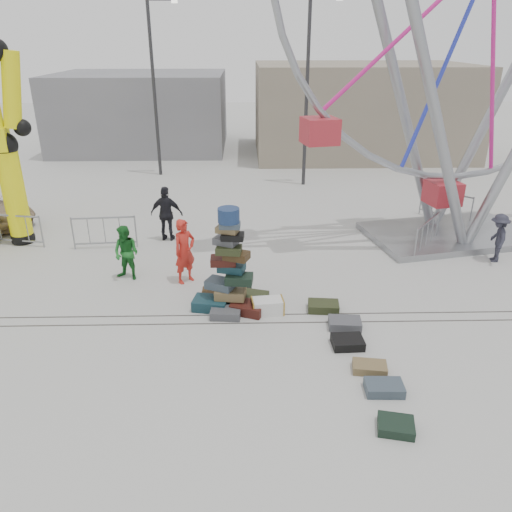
{
  "coord_description": "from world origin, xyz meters",
  "views": [
    {
      "loc": [
        0.23,
        -9.82,
        6.38
      ],
      "look_at": [
        0.52,
        2.15,
        1.1
      ],
      "focal_mm": 35.0,
      "sensor_mm": 36.0,
      "label": 1
    }
  ],
  "objects_px": {
    "barricade_wheel_front": "(427,236)",
    "barricade_dummy_c": "(105,232)",
    "steamer_trunk": "(268,306)",
    "pedestrian_grey": "(498,238)",
    "pedestrian_red": "(185,251)",
    "lamp_post_right": "(309,84)",
    "suitcase_tower": "(230,280)",
    "barricade_dummy_b": "(13,230)",
    "barricade_wheel_back": "(445,206)",
    "pedestrian_green": "(126,253)",
    "lamp_post_left": "(155,81)",
    "pedestrian_black": "(167,214)"
  },
  "relations": [
    {
      "from": "barricade_wheel_front",
      "to": "barricade_dummy_c",
      "type": "bearing_deg",
      "value": 124.87
    },
    {
      "from": "steamer_trunk",
      "to": "barricade_wheel_front",
      "type": "height_order",
      "value": "barricade_wheel_front"
    },
    {
      "from": "pedestrian_grey",
      "to": "steamer_trunk",
      "type": "bearing_deg",
      "value": -54.15
    },
    {
      "from": "barricade_wheel_front",
      "to": "pedestrian_red",
      "type": "distance_m",
      "value": 7.75
    },
    {
      "from": "pedestrian_red",
      "to": "lamp_post_right",
      "type": "bearing_deg",
      "value": 23.29
    },
    {
      "from": "suitcase_tower",
      "to": "barricade_wheel_front",
      "type": "height_order",
      "value": "suitcase_tower"
    },
    {
      "from": "steamer_trunk",
      "to": "barricade_dummy_b",
      "type": "relative_size",
      "value": 0.4
    },
    {
      "from": "barricade_wheel_back",
      "to": "pedestrian_green",
      "type": "xyz_separation_m",
      "value": [
        -10.91,
        -4.81,
        0.24
      ]
    },
    {
      "from": "lamp_post_right",
      "to": "barricade_dummy_b",
      "type": "height_order",
      "value": "lamp_post_right"
    },
    {
      "from": "lamp_post_left",
      "to": "barricade_wheel_front",
      "type": "xyz_separation_m",
      "value": [
        9.95,
        -10.13,
        -3.93
      ]
    },
    {
      "from": "barricade_dummy_b",
      "to": "barricade_wheel_front",
      "type": "xyz_separation_m",
      "value": [
        13.44,
        -0.85,
        0.0
      ]
    },
    {
      "from": "barricade_dummy_b",
      "to": "pedestrian_black",
      "type": "distance_m",
      "value": 5.04
    },
    {
      "from": "suitcase_tower",
      "to": "barricade_wheel_back",
      "type": "relative_size",
      "value": 1.34
    },
    {
      "from": "barricade_dummy_c",
      "to": "barricade_wheel_front",
      "type": "height_order",
      "value": "same"
    },
    {
      "from": "suitcase_tower",
      "to": "steamer_trunk",
      "type": "relative_size",
      "value": 3.37
    },
    {
      "from": "steamer_trunk",
      "to": "pedestrian_grey",
      "type": "xyz_separation_m",
      "value": [
        7.16,
        3.02,
        0.58
      ]
    },
    {
      "from": "barricade_dummy_b",
      "to": "barricade_wheel_front",
      "type": "bearing_deg",
      "value": 7.04
    },
    {
      "from": "steamer_trunk",
      "to": "barricade_dummy_c",
      "type": "relative_size",
      "value": 0.4
    },
    {
      "from": "pedestrian_black",
      "to": "pedestrian_grey",
      "type": "height_order",
      "value": "pedestrian_black"
    },
    {
      "from": "lamp_post_left",
      "to": "pedestrian_red",
      "type": "height_order",
      "value": "lamp_post_left"
    },
    {
      "from": "suitcase_tower",
      "to": "pedestrian_green",
      "type": "height_order",
      "value": "suitcase_tower"
    },
    {
      "from": "lamp_post_left",
      "to": "suitcase_tower",
      "type": "distance_m",
      "value": 14.55
    },
    {
      "from": "barricade_dummy_c",
      "to": "pedestrian_black",
      "type": "relative_size",
      "value": 1.07
    },
    {
      "from": "barricade_dummy_b",
      "to": "lamp_post_right",
      "type": "bearing_deg",
      "value": 45.41
    },
    {
      "from": "lamp_post_left",
      "to": "barricade_dummy_c",
      "type": "xyz_separation_m",
      "value": [
        -0.43,
        -9.58,
        -3.93
      ]
    },
    {
      "from": "pedestrian_red",
      "to": "pedestrian_green",
      "type": "bearing_deg",
      "value": 130.22
    },
    {
      "from": "lamp_post_left",
      "to": "steamer_trunk",
      "type": "bearing_deg",
      "value": -71.36
    },
    {
      "from": "suitcase_tower",
      "to": "steamer_trunk",
      "type": "xyz_separation_m",
      "value": [
        0.93,
        -0.34,
        -0.56
      ]
    },
    {
      "from": "barricade_wheel_back",
      "to": "pedestrian_green",
      "type": "relative_size",
      "value": 1.26
    },
    {
      "from": "steamer_trunk",
      "to": "pedestrian_red",
      "type": "xyz_separation_m",
      "value": [
        -2.23,
        1.82,
        0.74
      ]
    },
    {
      "from": "barricade_wheel_front",
      "to": "pedestrian_red",
      "type": "height_order",
      "value": "pedestrian_red"
    },
    {
      "from": "lamp_post_right",
      "to": "barricade_wheel_back",
      "type": "distance_m",
      "value": 7.94
    },
    {
      "from": "lamp_post_right",
      "to": "pedestrian_black",
      "type": "bearing_deg",
      "value": -128.54
    },
    {
      "from": "barricade_dummy_b",
      "to": "barricade_dummy_c",
      "type": "distance_m",
      "value": 3.08
    },
    {
      "from": "barricade_wheel_back",
      "to": "pedestrian_black",
      "type": "bearing_deg",
      "value": -123.45
    },
    {
      "from": "barricade_wheel_front",
      "to": "pedestrian_grey",
      "type": "relative_size",
      "value": 1.32
    },
    {
      "from": "lamp_post_right",
      "to": "suitcase_tower",
      "type": "distance_m",
      "value": 12.57
    },
    {
      "from": "lamp_post_right",
      "to": "pedestrian_black",
      "type": "distance_m",
      "value": 9.49
    },
    {
      "from": "barricade_dummy_b",
      "to": "pedestrian_black",
      "type": "relative_size",
      "value": 1.07
    },
    {
      "from": "suitcase_tower",
      "to": "barricade_wheel_back",
      "type": "bearing_deg",
      "value": 52.7
    },
    {
      "from": "pedestrian_green",
      "to": "pedestrian_black",
      "type": "bearing_deg",
      "value": 97.85
    },
    {
      "from": "steamer_trunk",
      "to": "barricade_wheel_front",
      "type": "xyz_separation_m",
      "value": [
        5.26,
        3.77,
        0.36
      ]
    },
    {
      "from": "lamp_post_left",
      "to": "barricade_dummy_c",
      "type": "relative_size",
      "value": 4.0
    },
    {
      "from": "pedestrian_green",
      "to": "pedestrian_red",
      "type": "bearing_deg",
      "value": 14.28
    },
    {
      "from": "lamp_post_right",
      "to": "barricade_dummy_b",
      "type": "relative_size",
      "value": 4.0
    },
    {
      "from": "lamp_post_left",
      "to": "barricade_dummy_b",
      "type": "bearing_deg",
      "value": -110.63
    },
    {
      "from": "lamp_post_left",
      "to": "pedestrian_black",
      "type": "distance_m",
      "value": 9.69
    },
    {
      "from": "barricade_wheel_front",
      "to": "lamp_post_right",
      "type": "bearing_deg",
      "value": 57.87
    },
    {
      "from": "barricade_dummy_c",
      "to": "pedestrian_black",
      "type": "xyz_separation_m",
      "value": [
        1.95,
        0.69,
        0.38
      ]
    },
    {
      "from": "barricade_dummy_c",
      "to": "pedestrian_red",
      "type": "distance_m",
      "value": 3.84
    }
  ]
}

